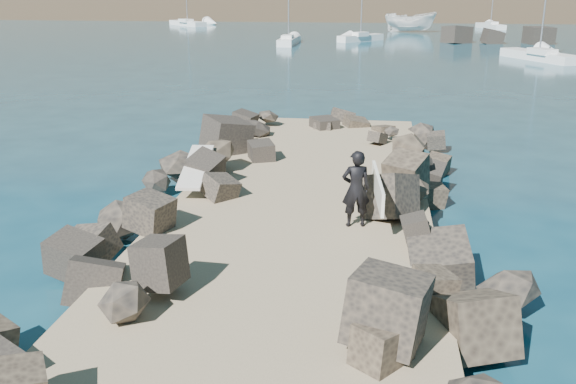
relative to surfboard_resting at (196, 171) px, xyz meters
name	(u,v)px	position (x,y,z in m)	size (l,w,h in m)	color
ground	(294,242)	(2.73, -1.79, -1.04)	(800.00, 800.00, 0.00)	#0F384C
jetty	(281,267)	(2.73, -3.79, -0.74)	(6.00, 26.00, 0.60)	#8C7759
riprap_left	(145,240)	(-0.17, -3.29, -0.54)	(2.60, 22.00, 1.00)	#272321
riprap_right	(433,255)	(5.63, -3.29, -0.54)	(2.60, 22.00, 1.00)	black
surfboard_resting	(196,171)	(0.00, 0.00, 0.00)	(0.58, 2.33, 0.08)	silver
boat_imported	(410,22)	(7.97, 67.81, 0.18)	(2.38, 6.32, 2.44)	white
surfer_with_board	(359,189)	(4.14, -2.14, 0.39)	(0.93, 2.04, 1.65)	black
sailboat_d	(491,26)	(18.91, 76.06, -0.69)	(3.12, 6.84, 8.10)	white
sailboat_e	(187,23)	(-23.15, 77.03, -0.69)	(6.93, 7.10, 9.70)	white
sailboat_b	(361,38)	(2.40, 53.23, -0.69)	(4.72, 5.15, 7.06)	white
sailboat_a	(288,41)	(-4.45, 48.34, -0.69)	(1.41, 6.41, 7.80)	white
sailboat_c	(539,56)	(16.58, 37.24, -0.69)	(4.83, 7.43, 8.98)	white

